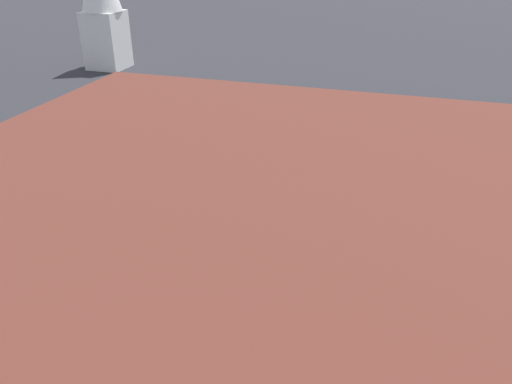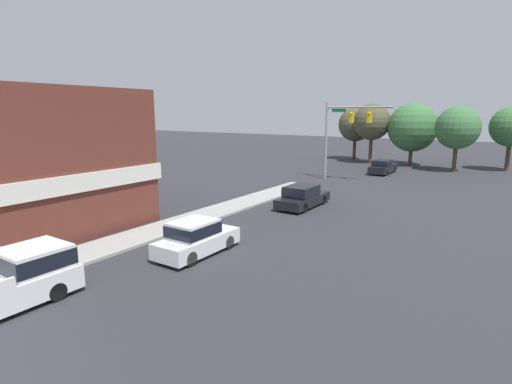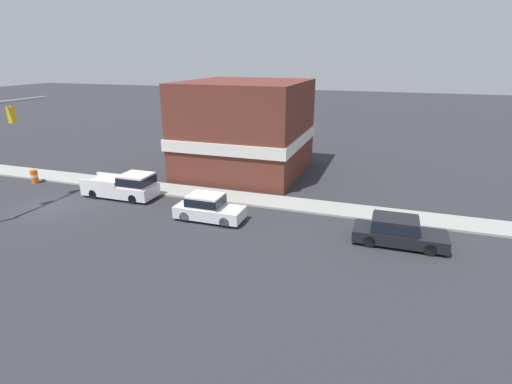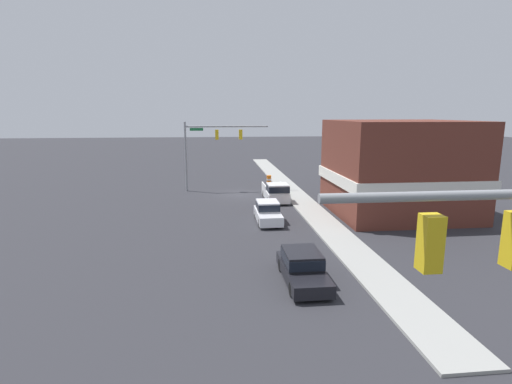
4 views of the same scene
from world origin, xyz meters
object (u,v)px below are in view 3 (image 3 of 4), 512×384
object	(u,v)px
car_lead	(208,207)
car_second_ahead	(397,231)
pickup_truck_parked	(126,186)
construction_barrel	(34,176)

from	to	relation	value
car_lead	car_second_ahead	bearing A→B (deg)	91.17
car_lead	car_second_ahead	xyz separation A→B (m)	(-0.23, 11.11, -0.05)
car_second_ahead	pickup_truck_parked	world-z (taller)	pickup_truck_parked
car_second_ahead	construction_barrel	bearing A→B (deg)	-94.50
car_second_ahead	pickup_truck_parked	size ratio (longest dim) A/B	0.91
car_lead	construction_barrel	xyz separation A→B (m)	(-2.39, -16.41, -0.29)
pickup_truck_parked	construction_barrel	world-z (taller)	pickup_truck_parked
car_second_ahead	construction_barrel	distance (m)	27.61
pickup_truck_parked	construction_barrel	bearing A→B (deg)	-93.73
car_lead	construction_barrel	bearing A→B (deg)	-98.30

